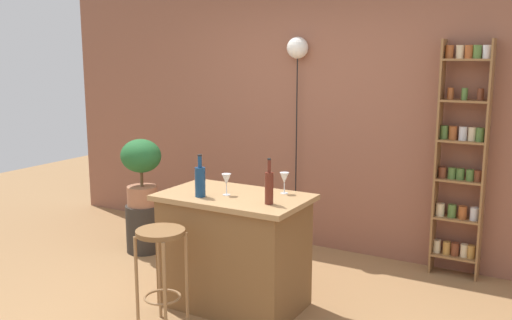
# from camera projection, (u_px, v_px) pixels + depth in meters

# --- Properties ---
(ground) EXTENTS (12.00, 12.00, 0.00)m
(ground) POSITION_uv_depth(u_px,v_px,m) (213.00, 320.00, 4.20)
(ground) COLOR olive
(back_wall) EXTENTS (6.40, 0.10, 2.80)m
(back_wall) POSITION_uv_depth(u_px,v_px,m) (322.00, 109.00, 5.61)
(back_wall) COLOR #8C5642
(back_wall) RESTS_ON ground
(kitchen_counter) EXTENTS (1.12, 0.68, 0.89)m
(kitchen_counter) POSITION_uv_depth(u_px,v_px,m) (234.00, 250.00, 4.38)
(kitchen_counter) COLOR brown
(kitchen_counter) RESTS_ON ground
(bar_stool) EXTENTS (0.35, 0.35, 0.73)m
(bar_stool) POSITION_uv_depth(u_px,v_px,m) (161.00, 256.00, 3.98)
(bar_stool) COLOR #997047
(bar_stool) RESTS_ON ground
(spice_shelf) EXTENTS (0.41, 0.17, 2.06)m
(spice_shelf) POSITION_uv_depth(u_px,v_px,m) (461.00, 161.00, 4.87)
(spice_shelf) COLOR olive
(spice_shelf) RESTS_ON ground
(plant_stool) EXTENTS (0.34, 0.34, 0.47)m
(plant_stool) POSITION_uv_depth(u_px,v_px,m) (144.00, 228.00, 5.63)
(plant_stool) COLOR #2D2823
(plant_stool) RESTS_ON ground
(potted_plant) EXTENTS (0.41, 0.37, 0.66)m
(potted_plant) POSITION_uv_depth(u_px,v_px,m) (141.00, 166.00, 5.51)
(potted_plant) COLOR #A86B4C
(potted_plant) RESTS_ON plant_stool
(bottle_wine_red) EXTENTS (0.06, 0.06, 0.33)m
(bottle_wine_red) POSITION_uv_depth(u_px,v_px,m) (269.00, 187.00, 4.01)
(bottle_wine_red) COLOR #5B2319
(bottle_wine_red) RESTS_ON kitchen_counter
(bottle_sauce_amber) EXTENTS (0.08, 0.08, 0.32)m
(bottle_sauce_amber) POSITION_uv_depth(u_px,v_px,m) (200.00, 181.00, 4.22)
(bottle_sauce_amber) COLOR navy
(bottle_sauce_amber) RESTS_ON kitchen_counter
(wine_glass_left) EXTENTS (0.07, 0.07, 0.16)m
(wine_glass_left) POSITION_uv_depth(u_px,v_px,m) (284.00, 179.00, 4.32)
(wine_glass_left) COLOR silver
(wine_glass_left) RESTS_ON kitchen_counter
(wine_glass_center) EXTENTS (0.07, 0.07, 0.16)m
(wine_glass_center) POSITION_uv_depth(u_px,v_px,m) (226.00, 180.00, 4.27)
(wine_glass_center) COLOR silver
(wine_glass_center) RESTS_ON kitchen_counter
(pendant_globe_light) EXTENTS (0.21, 0.21, 2.10)m
(pendant_globe_light) POSITION_uv_depth(u_px,v_px,m) (297.00, 51.00, 5.52)
(pendant_globe_light) COLOR black
(pendant_globe_light) RESTS_ON ground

